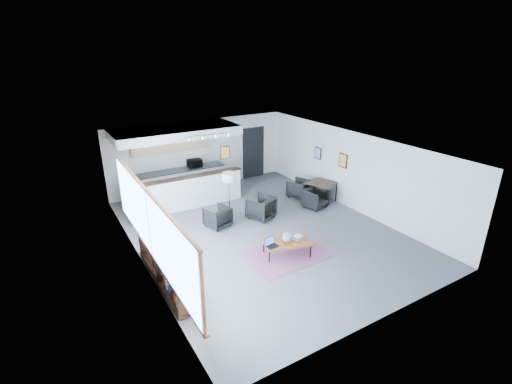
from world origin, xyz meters
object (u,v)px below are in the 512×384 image
ceramic_pot (287,237)px  dining_table (322,184)px  book_stack (297,237)px  dining_chair_near (315,199)px  floor_lamp (229,179)px  armchair_left (217,216)px  microwave (195,162)px  coffee_table (287,243)px  laptop (271,244)px  dining_chair_far (299,189)px  armchair_right (261,207)px

ceramic_pot → dining_table: (3.14, 2.34, 0.12)m
book_stack → dining_chair_near: size_ratio=0.55×
floor_lamp → dining_chair_near: size_ratio=2.41×
armchair_left → microwave: (0.61, 3.20, 0.76)m
coffee_table → laptop: size_ratio=3.91×
armchair_left → dining_chair_far: 3.61m
laptop → book_stack: bearing=-11.6°
floor_lamp → dining_table: 3.43m
book_stack → floor_lamp: size_ratio=0.23×
dining_chair_near → dining_chair_far: dining_chair_far is taller
armchair_right → dining_chair_far: (2.11, 0.80, -0.08)m
coffee_table → armchair_left: 2.59m
dining_table → microwave: microwave is taller
coffee_table → book_stack: size_ratio=3.97×
ceramic_pot → dining_chair_near: (2.63, 2.05, -0.23)m
ceramic_pot → microwave: (-0.23, 5.66, 0.58)m
armchair_left → armchair_right: (1.45, -0.17, 0.04)m
dining_chair_far → ceramic_pot: bearing=24.5°
laptop → ceramic_pot: 0.48m
coffee_table → ceramic_pot: bearing=-9.5°
floor_lamp → dining_chair_near: bearing=-18.0°
laptop → dining_table: dining_table is taller
dining_table → microwave: bearing=135.4°
dining_chair_far → armchair_right: bearing=-3.4°
armchair_right → coffee_table: bearing=51.2°
coffee_table → dining_table: dining_table is taller
laptop → dining_table: size_ratio=0.31×
floor_lamp → microwave: floor_lamp is taller
laptop → book_stack: (0.81, -0.03, -0.02)m
book_stack → microwave: size_ratio=0.65×
ceramic_pot → dining_chair_near: ceramic_pot is taller
book_stack → floor_lamp: floor_lamp is taller
coffee_table → ceramic_pot: size_ratio=4.84×
coffee_table → laptop: laptop is taller
dining_chair_near → dining_chair_far: bearing=71.2°
dining_table → armchair_left: bearing=178.3°
dining_chair_near → dining_chair_far: size_ratio=0.99×
laptop → book_stack: 0.82m
book_stack → dining_table: size_ratio=0.31×
dining_chair_far → microwave: (-2.95, 2.58, 0.80)m
book_stack → dining_chair_far: dining_chair_far is taller
coffee_table → dining_table: size_ratio=1.23×
microwave → armchair_left: bearing=-99.4°
dining_chair_near → microwave: microwave is taller
armchair_left → microwave: size_ratio=1.32×
dining_chair_far → dining_chair_near: bearing=61.4°
coffee_table → armchair_left: bearing=126.0°
ceramic_pot → armchair_right: 2.37m
coffee_table → dining_chair_far: dining_chair_far is taller
armchair_right → microwave: (-0.84, 3.37, 0.72)m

